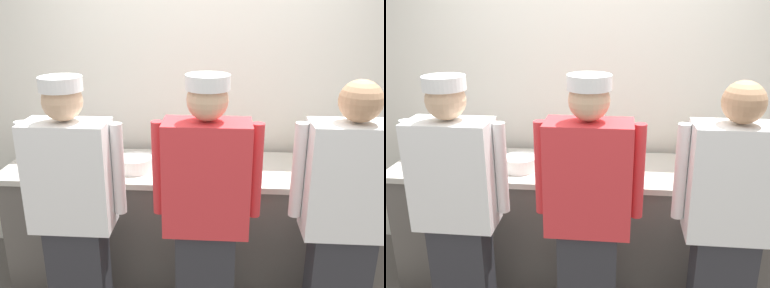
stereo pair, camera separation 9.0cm
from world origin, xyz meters
TOP-DOWN VIEW (x-y plane):
  - wall_back at (0.00, 0.83)m, footprint 4.33×0.10m
  - prep_counter at (0.00, 0.36)m, footprint 2.76×0.68m
  - chef_near_left at (-0.68, -0.29)m, footprint 0.61×0.24m
  - chef_center at (0.09, -0.30)m, footprint 0.61×0.24m
  - chef_far_right at (0.86, -0.28)m, footprint 0.62×0.24m
  - plate_stack_front at (-0.43, 0.26)m, footprint 0.24×0.24m
  - plate_stack_rear at (0.24, 0.27)m, footprint 0.22×0.22m
  - mixing_bowl_steel at (0.95, 0.31)m, footprint 0.31×0.31m
  - sheet_tray at (-0.85, 0.36)m, footprint 0.56×0.41m
  - squeeze_bottle_primary at (0.77, 0.56)m, footprint 0.06×0.06m
  - squeeze_bottle_secondary at (0.10, 0.48)m, footprint 0.06×0.06m
  - squeeze_bottle_spare at (-1.18, 0.58)m, footprint 0.06×0.06m
  - ramekin_green_sauce at (1.13, 0.49)m, footprint 0.10×0.10m
  - ramekin_yellow_sauce at (-0.39, 0.48)m, footprint 0.09×0.09m
  - ramekin_red_sauce at (-0.03, 0.32)m, footprint 0.10×0.10m

SIDE VIEW (x-z plane):
  - prep_counter at x=0.00m, z-range 0.00..0.93m
  - chef_far_right at x=0.86m, z-range 0.05..1.74m
  - chef_near_left at x=-0.68m, z-range 0.06..1.74m
  - chef_center at x=0.09m, z-range 0.06..1.76m
  - sheet_tray at x=-0.85m, z-range 0.93..0.96m
  - ramekin_green_sauce at x=1.13m, z-range 0.93..0.97m
  - ramekin_yellow_sauce at x=-0.39m, z-range 0.93..0.98m
  - ramekin_red_sauce at x=-0.03m, z-range 0.93..0.98m
  - plate_stack_front at x=-0.43m, z-range 0.93..1.03m
  - plate_stack_rear at x=0.24m, z-range 0.93..1.03m
  - mixing_bowl_steel at x=0.95m, z-range 0.93..1.05m
  - squeeze_bottle_spare at x=-1.18m, z-range 0.93..1.11m
  - squeeze_bottle_primary at x=0.77m, z-range 0.93..1.12m
  - squeeze_bottle_secondary at x=0.10m, z-range 0.93..1.14m
  - wall_back at x=0.00m, z-range 0.00..2.75m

